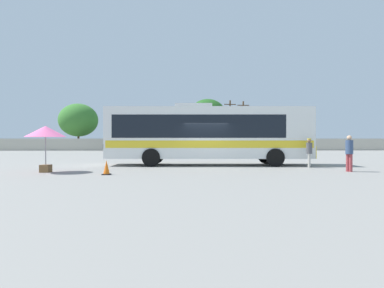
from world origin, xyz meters
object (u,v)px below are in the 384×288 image
object	(u,v)px
parked_car_leftmost_black	(119,145)
roadside_tree_midright	(208,115)
vendor_umbrella_near_gate_pink	(46,133)
roadside_tree_left	(78,120)
parked_car_second_silver	(163,146)
utility_pole_near	(243,124)
attendant_by_bus_door	(309,151)
parked_car_third_black	(202,145)
traffic_cone_on_apron	(106,168)
coach_bus_white_yellow	(206,133)
roadside_tree_midleft	(141,123)
passenger_waiting_on_apron	(349,151)
utility_pole_far	(230,124)

from	to	relation	value
parked_car_leftmost_black	roadside_tree_midright	world-z (taller)	roadside_tree_midright
vendor_umbrella_near_gate_pink	roadside_tree_left	size ratio (longest dim) A/B	0.31
parked_car_second_silver	vendor_umbrella_near_gate_pink	bearing A→B (deg)	-96.96
vendor_umbrella_near_gate_pink	roadside_tree_midright	world-z (taller)	roadside_tree_midright
parked_car_leftmost_black	roadside_tree_left	size ratio (longest dim) A/B	0.59
parked_car_leftmost_black	utility_pole_near	bearing A→B (deg)	16.06
attendant_by_bus_door	parked_car_third_black	size ratio (longest dim) A/B	0.35
parked_car_second_silver	traffic_cone_on_apron	bearing A→B (deg)	-90.97
utility_pole_near	roadside_tree_midright	bearing A→B (deg)	140.10
parked_car_leftmost_black	coach_bus_white_yellow	bearing A→B (deg)	-68.49
attendant_by_bus_door	roadside_tree_midright	world-z (taller)	roadside_tree_midright
roadside_tree_midright	traffic_cone_on_apron	xyz separation A→B (m)	(-7.17, -40.78, -5.33)
parked_car_leftmost_black	roadside_tree_left	xyz separation A→B (m)	(-7.35, 6.16, 3.74)
vendor_umbrella_near_gate_pink	roadside_tree_midright	xyz separation A→B (m)	(10.30, 39.59, 3.76)
attendant_by_bus_door	traffic_cone_on_apron	xyz separation A→B (m)	(-10.33, -3.63, -0.61)
parked_car_leftmost_black	parked_car_third_black	distance (m)	11.26
parked_car_second_silver	traffic_cone_on_apron	size ratio (longest dim) A/B	6.56
roadside_tree_midleft	utility_pole_near	bearing A→B (deg)	-1.73
parked_car_leftmost_black	traffic_cone_on_apron	xyz separation A→B (m)	(5.40, -31.44, -0.47)
attendant_by_bus_door	coach_bus_white_yellow	bearing A→B (deg)	159.86
passenger_waiting_on_apron	utility_pole_far	distance (m)	34.86
parked_car_third_black	utility_pole_far	bearing A→B (deg)	44.79
attendant_by_bus_door	utility_pole_far	bearing A→B (deg)	90.23
parked_car_second_silver	roadside_tree_left	xyz separation A→B (m)	(-13.28, 6.40, 3.77)
utility_pole_far	roadside_tree_left	bearing A→B (deg)	175.90
parked_car_leftmost_black	parked_car_second_silver	xyz separation A→B (m)	(5.93, -0.25, -0.03)
roadside_tree_midleft	roadside_tree_left	bearing A→B (deg)	176.37
parked_car_third_black	utility_pole_near	bearing A→B (deg)	37.32
parked_car_leftmost_black	parked_car_third_black	world-z (taller)	parked_car_leftmost_black
utility_pole_near	roadside_tree_midleft	world-z (taller)	utility_pole_near
passenger_waiting_on_apron	roadside_tree_midleft	size ratio (longest dim) A/B	0.28
vendor_umbrella_near_gate_pink	coach_bus_white_yellow	bearing A→B (deg)	29.62
parked_car_second_silver	roadside_tree_left	world-z (taller)	roadside_tree_left
parked_car_leftmost_black	roadside_tree_midleft	xyz separation A→B (m)	(2.20, 5.55, 3.25)
attendant_by_bus_door	roadside_tree_left	world-z (taller)	roadside_tree_left
attendant_by_bus_door	utility_pole_near	world-z (taller)	utility_pole_near
parked_car_leftmost_black	utility_pole_near	world-z (taller)	utility_pole_near
utility_pole_near	coach_bus_white_yellow	bearing A→B (deg)	-103.67
parked_car_third_black	utility_pole_far	size ratio (longest dim) A/B	0.62
utility_pole_near	utility_pole_far	world-z (taller)	utility_pole_far
attendant_by_bus_door	vendor_umbrella_near_gate_pink	distance (m)	13.71
coach_bus_white_yellow	attendant_by_bus_door	distance (m)	6.03
vendor_umbrella_near_gate_pink	parked_car_leftmost_black	distance (m)	30.36
vendor_umbrella_near_gate_pink	traffic_cone_on_apron	bearing A→B (deg)	-20.80
parked_car_second_silver	traffic_cone_on_apron	distance (m)	31.20
passenger_waiting_on_apron	parked_car_leftmost_black	xyz separation A→B (m)	(-16.81, 30.21, -0.21)
parked_car_leftmost_black	roadside_tree_midright	bearing A→B (deg)	36.60
utility_pole_near	roadside_tree_left	size ratio (longest dim) A/B	1.04
roadside_tree_left	traffic_cone_on_apron	world-z (taller)	roadside_tree_left
parked_car_third_black	roadside_tree_midright	distance (m)	10.43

